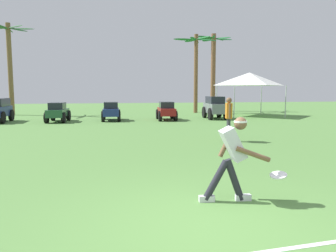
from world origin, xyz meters
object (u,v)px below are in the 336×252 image
(frisbee_in_flight, at_px, (278,175))
(parked_car_slot_c, at_px, (111,111))
(parked_car_slot_b, at_px, (58,112))
(event_tent, at_px, (249,79))
(palm_tree_left_of_centre, at_px, (196,65))
(parked_car_slot_d, at_px, (166,111))
(palm_tree_right_of_centre, at_px, (213,67))
(frisbee_thrower, at_px, (232,154))
(parked_car_slot_e, at_px, (215,107))
(teammate_near_sideline, at_px, (229,115))
(palm_tree_far_left, at_px, (10,60))

(frisbee_in_flight, xyz_separation_m, parked_car_slot_c, (-2.64, 14.90, 0.09))
(parked_car_slot_b, distance_m, event_tent, 12.75)
(palm_tree_left_of_centre, bearing_deg, parked_car_slot_b, -149.38)
(parked_car_slot_b, bearing_deg, event_tent, 9.28)
(parked_car_slot_d, bearing_deg, palm_tree_left_of_centre, 59.74)
(parked_car_slot_c, xyz_separation_m, palm_tree_right_of_centre, (8.52, 7.10, 3.17))
(palm_tree_left_of_centre, bearing_deg, frisbee_in_flight, -100.98)
(frisbee_thrower, xyz_separation_m, parked_car_slot_d, (1.34, 14.39, -0.23))
(frisbee_thrower, bearing_deg, parked_car_slot_c, 97.55)
(parked_car_slot_b, distance_m, palm_tree_right_of_centre, 14.04)
(frisbee_in_flight, height_order, parked_car_slot_e, parked_car_slot_e)
(teammate_near_sideline, height_order, parked_car_slot_d, teammate_near_sideline)
(frisbee_thrower, height_order, parked_car_slot_e, frisbee_thrower)
(palm_tree_far_left, bearing_deg, parked_car_slot_d, -28.74)
(parked_car_slot_e, height_order, palm_tree_left_of_centre, palm_tree_left_of_centre)
(parked_car_slot_b, distance_m, parked_car_slot_e, 9.45)
(frisbee_in_flight, height_order, event_tent, event_tent)
(palm_tree_right_of_centre, bearing_deg, parked_car_slot_d, -125.48)
(parked_car_slot_c, bearing_deg, parked_car_slot_d, -4.44)
(frisbee_in_flight, relative_size, parked_car_slot_b, 0.17)
(frisbee_in_flight, relative_size, parked_car_slot_d, 0.17)
(frisbee_thrower, bearing_deg, teammate_near_sideline, 70.15)
(palm_tree_right_of_centre, bearing_deg, event_tent, -80.34)
(frisbee_in_flight, xyz_separation_m, palm_tree_left_of_centre, (3.94, 20.28, 3.23))
(teammate_near_sideline, relative_size, parked_car_slot_c, 0.70)
(event_tent, bearing_deg, palm_tree_left_of_centre, 128.25)
(teammate_near_sideline, xyz_separation_m, parked_car_slot_e, (2.34, 8.74, -0.20))
(frisbee_in_flight, bearing_deg, parked_car_slot_e, 75.74)
(palm_tree_left_of_centre, bearing_deg, parked_car_slot_c, -140.68)
(parked_car_slot_d, distance_m, palm_tree_left_of_centre, 7.24)
(parked_car_slot_d, relative_size, palm_tree_left_of_centre, 0.37)
(palm_tree_right_of_centre, distance_m, event_tent, 5.55)
(event_tent, bearing_deg, frisbee_thrower, -114.56)
(frisbee_thrower, relative_size, event_tent, 0.38)
(parked_car_slot_c, bearing_deg, event_tent, 10.52)
(parked_car_slot_c, bearing_deg, frisbee_in_flight, -79.97)
(parked_car_slot_c, relative_size, palm_tree_right_of_centre, 0.34)
(frisbee_thrower, relative_size, palm_tree_right_of_centre, 0.22)
(frisbee_in_flight, height_order, teammate_near_sideline, teammate_near_sideline)
(frisbee_in_flight, height_order, palm_tree_left_of_centre, palm_tree_left_of_centre)
(palm_tree_left_of_centre, bearing_deg, palm_tree_right_of_centre, 41.32)
(palm_tree_far_left, bearing_deg, parked_car_slot_e, -21.53)
(event_tent, bearing_deg, palm_tree_right_of_centre, 99.66)
(parked_car_slot_d, xyz_separation_m, palm_tree_right_of_centre, (5.24, 7.35, 3.17))
(palm_tree_far_left, height_order, palm_tree_right_of_centre, palm_tree_far_left)
(teammate_near_sideline, distance_m, palm_tree_left_of_centre, 14.53)
(parked_car_slot_c, height_order, parked_car_slot_e, parked_car_slot_e)
(parked_car_slot_c, xyz_separation_m, event_tent, (9.43, 1.75, 1.97))
(parked_car_slot_e, bearing_deg, parked_car_slot_c, -179.30)
(parked_car_slot_e, bearing_deg, palm_tree_right_of_centre, 73.48)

